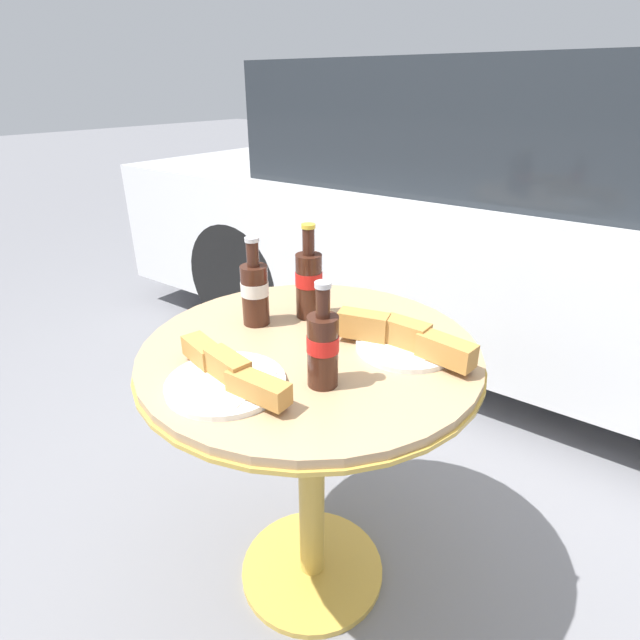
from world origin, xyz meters
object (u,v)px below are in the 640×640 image
(lunch_plate_near, at_px, (228,376))
(parked_car, at_px, (542,224))
(cola_bottle_right, at_px, (323,346))
(bistro_table, at_px, (311,404))
(cola_bottle_center, at_px, (309,281))
(lunch_plate_far, at_px, (404,340))
(cola_bottle_left, at_px, (255,291))

(lunch_plate_near, distance_m, parked_car, 2.11)
(cola_bottle_right, xyz_separation_m, lunch_plate_near, (-0.15, -0.11, -0.06))
(bistro_table, distance_m, lunch_plate_near, 0.29)
(cola_bottle_right, height_order, cola_bottle_center, cola_bottle_center)
(cola_bottle_center, relative_size, parked_car, 0.05)
(cola_bottle_right, relative_size, cola_bottle_center, 0.90)
(cola_bottle_right, distance_m, lunch_plate_far, 0.23)
(cola_bottle_right, bearing_deg, bistro_table, 135.73)
(lunch_plate_near, relative_size, parked_car, 0.07)
(bistro_table, distance_m, cola_bottle_center, 0.30)
(cola_bottle_left, xyz_separation_m, cola_bottle_center, (0.08, 0.11, 0.01))
(lunch_plate_far, bearing_deg, cola_bottle_right, -107.39)
(cola_bottle_left, height_order, cola_bottle_center, cola_bottle_center)
(cola_bottle_center, relative_size, lunch_plate_near, 0.78)
(bistro_table, relative_size, parked_car, 0.18)
(cola_bottle_center, distance_m, lunch_plate_far, 0.29)
(bistro_table, xyz_separation_m, cola_bottle_right, (0.12, -0.11, 0.25))
(lunch_plate_far, xyz_separation_m, parked_car, (-0.12, 1.77, -0.13))
(cola_bottle_center, height_order, lunch_plate_near, cola_bottle_center)
(cola_bottle_center, bearing_deg, parked_car, 84.71)
(bistro_table, distance_m, cola_bottle_right, 0.30)
(bistro_table, bearing_deg, lunch_plate_near, -98.10)
(bistro_table, height_order, lunch_plate_far, lunch_plate_far)
(lunch_plate_far, relative_size, parked_car, 0.07)
(cola_bottle_center, bearing_deg, lunch_plate_near, -79.35)
(cola_bottle_right, height_order, parked_car, parked_car)
(bistro_table, xyz_separation_m, cola_bottle_center, (-0.10, 0.13, 0.26))
(cola_bottle_right, relative_size, lunch_plate_near, 0.70)
(lunch_plate_far, distance_m, parked_car, 1.78)
(lunch_plate_near, height_order, parked_car, parked_car)
(cola_bottle_right, distance_m, parked_car, 2.00)
(bistro_table, height_order, parked_car, parked_car)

